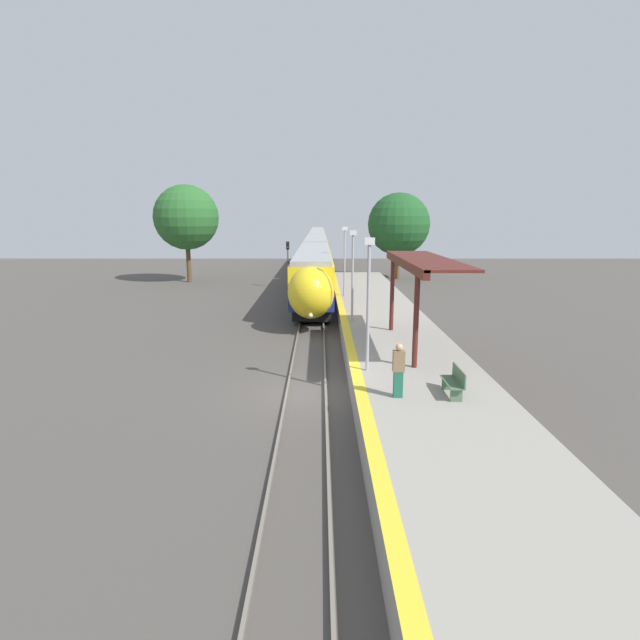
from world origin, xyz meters
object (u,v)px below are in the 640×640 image
at_px(railway_signal, 286,260).
at_px(lamppost_mid, 351,269).
at_px(lamppost_near, 367,295).
at_px(train, 315,246).
at_px(platform_bench, 453,381).
at_px(person_waiting, 397,369).
at_px(lamppost_far, 343,256).

distance_m(railway_signal, lamppost_mid, 19.75).
bearing_deg(lamppost_near, lamppost_mid, 90.00).
relative_size(train, lamppost_mid, 19.10).
relative_size(train, platform_bench, 64.36).
distance_m(person_waiting, railway_signal, 31.06).
xyz_separation_m(platform_bench, person_waiting, (-1.79, -0.13, 0.43)).
relative_size(person_waiting, lamppost_far, 0.36).
distance_m(platform_bench, lamppost_far, 20.27).
bearing_deg(platform_bench, railway_signal, 103.14).
bearing_deg(train, lamppost_mid, -87.21).
relative_size(train, lamppost_far, 19.10).
height_order(train, person_waiting, train).
xyz_separation_m(train, person_waiting, (2.92, -57.01, -0.37)).
bearing_deg(lamppost_mid, platform_bench, -77.57).
bearing_deg(person_waiting, lamppost_mid, 93.52).
height_order(person_waiting, lamppost_far, lamppost_far).
bearing_deg(lamppost_far, platform_bench, -82.90).
bearing_deg(railway_signal, lamppost_mid, -76.45).
height_order(train, lamppost_near, lamppost_near).
distance_m(lamppost_mid, lamppost_far, 8.69).
bearing_deg(platform_bench, lamppost_far, 97.10).
bearing_deg(lamppost_mid, lamppost_near, -90.00).
height_order(platform_bench, person_waiting, person_waiting).
distance_m(train, person_waiting, 57.08).
bearing_deg(platform_bench, lamppost_near, 133.70).
height_order(platform_bench, lamppost_mid, lamppost_mid).
relative_size(platform_bench, railway_signal, 0.33).
relative_size(platform_bench, lamppost_near, 0.30).
height_order(railway_signal, lamppost_near, lamppost_near).
xyz_separation_m(railway_signal, lamppost_far, (4.62, -10.48, 1.16)).
relative_size(platform_bench, lamppost_far, 0.30).
relative_size(person_waiting, railway_signal, 0.40).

